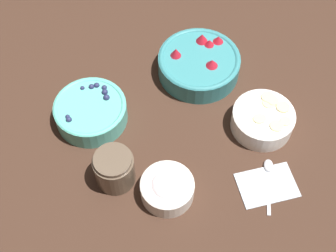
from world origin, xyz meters
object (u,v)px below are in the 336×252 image
at_px(bowl_blueberries, 91,111).
at_px(bowl_cream, 167,188).
at_px(bowl_strawberries, 199,63).
at_px(bowl_bananas, 263,119).
at_px(jar_chocolate, 114,169).

distance_m(bowl_blueberries, bowl_cream, 0.28).
xyz_separation_m(bowl_strawberries, bowl_bananas, (0.10, -0.20, -0.00)).
relative_size(bowl_blueberries, bowl_cream, 1.48).
relative_size(bowl_cream, jar_chocolate, 1.30).
distance_m(bowl_strawberries, jar_chocolate, 0.37).
bearing_deg(bowl_cream, bowl_bananas, 22.57).
xyz_separation_m(bowl_blueberries, bowl_cream, (0.12, -0.25, -0.00)).
bearing_deg(jar_chocolate, bowl_cream, -34.37).
relative_size(bowl_blueberries, jar_chocolate, 1.93).
bearing_deg(jar_chocolate, bowl_blueberries, 96.94).
distance_m(bowl_bananas, jar_chocolate, 0.37).
relative_size(bowl_bananas, bowl_cream, 1.26).
bearing_deg(bowl_strawberries, jar_chocolate, -138.15).
bearing_deg(bowl_blueberries, bowl_strawberries, 13.29).
height_order(bowl_blueberries, jar_chocolate, jar_chocolate).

